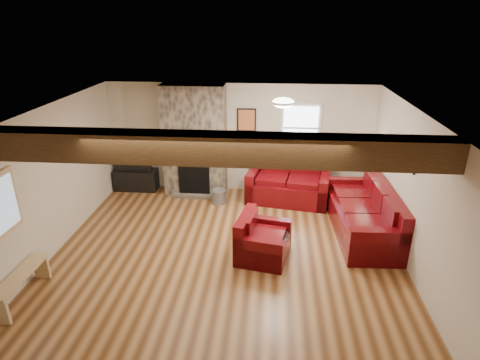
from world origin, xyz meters
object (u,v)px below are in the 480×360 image
object	(u,v)px
floor_lamp	(373,148)
armchair_red	(264,237)
sofa_three	(363,211)
loveseat	(288,181)
tv_cabinet	(136,180)
television	(134,160)
coffee_table	(266,243)

from	to	relation	value
floor_lamp	armchair_red	bearing A→B (deg)	-135.15
sofa_three	armchair_red	size ratio (longest dim) A/B	2.56
loveseat	armchair_red	size ratio (longest dim) A/B	1.89
tv_cabinet	television	xyz separation A→B (m)	(0.00, 0.00, 0.49)
sofa_three	loveseat	world-z (taller)	loveseat
sofa_three	tv_cabinet	xyz separation A→B (m)	(-4.93, 1.65, -0.21)
coffee_table	television	xyz separation A→B (m)	(-3.12, 2.53, 0.55)
tv_cabinet	floor_lamp	distance (m)	5.38
loveseat	coffee_table	distance (m)	2.29
tv_cabinet	television	size ratio (longest dim) A/B	1.17
armchair_red	tv_cabinet	distance (m)	4.06
sofa_three	television	bearing A→B (deg)	-110.87
television	sofa_three	bearing A→B (deg)	-18.52
tv_cabinet	television	world-z (taller)	television
coffee_table	television	distance (m)	4.06
armchair_red	coffee_table	xyz separation A→B (m)	(0.04, 0.10, -0.18)
tv_cabinet	loveseat	bearing A→B (deg)	-4.80
armchair_red	loveseat	bearing A→B (deg)	-0.43
television	armchair_red	bearing A→B (deg)	-40.47
loveseat	coffee_table	bearing A→B (deg)	-91.82
sofa_three	coffee_table	world-z (taller)	sofa_three
loveseat	sofa_three	bearing A→B (deg)	-35.30
loveseat	floor_lamp	distance (m)	1.90
television	floor_lamp	size ratio (longest dim) A/B	0.54
sofa_three	television	size ratio (longest dim) A/B	2.80
armchair_red	sofa_three	bearing A→B (deg)	-50.70
sofa_three	coffee_table	bearing A→B (deg)	-66.37
loveseat	television	distance (m)	3.59
armchair_red	floor_lamp	bearing A→B (deg)	-33.90
coffee_table	floor_lamp	bearing A→B (deg)	43.95
sofa_three	tv_cabinet	size ratio (longest dim) A/B	2.40
coffee_table	armchair_red	bearing A→B (deg)	-109.64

